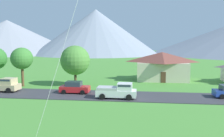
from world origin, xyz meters
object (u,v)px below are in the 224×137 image
pickup_truck_sand_east_side (3,85)px  house_leftmost (162,66)px  pickup_truck_white_west_side (117,91)px  tree_center (22,59)px  parked_car_red_west_end (75,88)px  tree_left_of_center (75,60)px

pickup_truck_sand_east_side → house_leftmost: bearing=29.6°
pickup_truck_white_west_side → tree_center: bearing=158.1°
parked_car_red_west_end → pickup_truck_sand_east_side: bearing=-179.2°
tree_left_of_center → tree_center: bearing=-168.5°
house_leftmost → pickup_truck_sand_east_side: size_ratio=1.94×
house_leftmost → pickup_truck_white_west_side: house_leftmost is taller
house_leftmost → tree_center: (-23.68, -9.42, 1.82)m
tree_left_of_center → parked_car_red_west_end: (1.59, -6.08, -3.44)m
tree_left_of_center → parked_car_red_west_end: 7.16m
tree_left_of_center → pickup_truck_white_west_side: size_ratio=1.31×
house_leftmost → pickup_truck_sand_east_side: house_leftmost is taller
parked_car_red_west_end → pickup_truck_sand_east_side: size_ratio=0.80×
parked_car_red_west_end → pickup_truck_white_west_side: pickup_truck_white_west_side is taller
tree_left_of_center → tree_center: size_ratio=1.05×
house_leftmost → pickup_truck_sand_east_side: (-24.47, -13.90, -1.77)m
parked_car_red_west_end → pickup_truck_sand_east_side: 10.95m
house_leftmost → parked_car_red_west_end: 19.39m
house_leftmost → pickup_truck_white_west_side: bearing=-113.8°
pickup_truck_white_west_side → pickup_truck_sand_east_side: (-17.37, 2.20, 0.00)m
pickup_truck_white_west_side → parked_car_red_west_end: bearing=159.9°
parked_car_red_west_end → pickup_truck_sand_east_side: (-10.95, -0.14, 0.19)m
house_leftmost → parked_car_red_west_end: bearing=-134.5°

